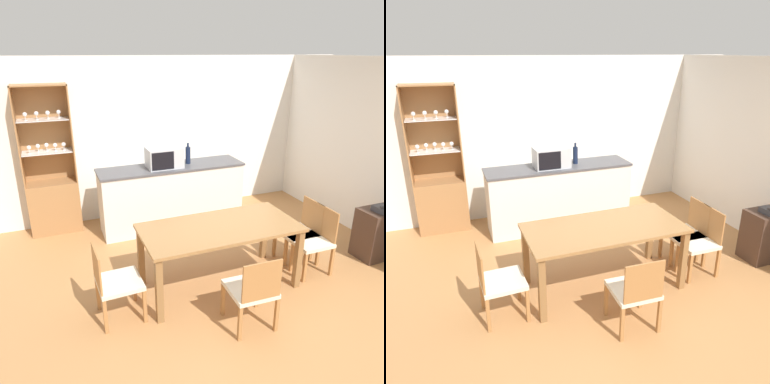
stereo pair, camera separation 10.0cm
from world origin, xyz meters
TOP-DOWN VIEW (x-y plane):
  - ground_plane at (0.00, 0.00)m, footprint 18.00×18.00m
  - wall_back at (0.00, 2.63)m, footprint 6.80×0.06m
  - kitchen_counter at (0.01, 1.93)m, footprint 2.22×0.58m
  - display_cabinet at (-1.71, 2.42)m, footprint 0.73×0.38m
  - dining_table at (-0.02, 0.17)m, footprint 1.79×0.85m
  - dining_chair_side_left_near at (-1.24, 0.04)m, footprint 0.45×0.45m
  - dining_chair_head_near at (-0.02, -0.59)m, footprint 0.45×0.45m
  - dining_chair_side_right_far at (1.21, 0.29)m, footprint 0.44×0.44m
  - dining_chair_side_right_near at (1.21, 0.04)m, footprint 0.44×0.44m
  - microwave at (-0.11, 1.90)m, footprint 0.52×0.35m
  - wine_bottle at (0.29, 1.96)m, footprint 0.08×0.08m
  - side_cabinet at (2.26, 0.00)m, footprint 0.58×0.38m
  - telephone at (2.20, -0.05)m, footprint 0.21×0.20m

SIDE VIEW (x-z plane):
  - ground_plane at x=0.00m, z-range 0.00..0.00m
  - side_cabinet at x=2.26m, z-range 0.00..0.68m
  - dining_chair_side_left_near at x=-1.24m, z-range 0.01..0.83m
  - dining_chair_head_near at x=-0.02m, z-range 0.01..0.83m
  - dining_chair_side_right_far at x=1.21m, z-range 0.01..0.83m
  - dining_chair_side_right_near at x=1.21m, z-range 0.01..0.83m
  - kitchen_counter at x=0.01m, z-range 0.00..0.98m
  - display_cabinet at x=-1.71m, z-range -0.49..1.70m
  - dining_table at x=-0.02m, z-range 0.29..1.05m
  - telephone at x=2.20m, z-range 0.66..0.77m
  - wine_bottle at x=0.29m, z-range 0.95..1.28m
  - microwave at x=-0.11m, z-range 0.98..1.28m
  - wall_back at x=0.00m, z-range 0.00..2.55m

